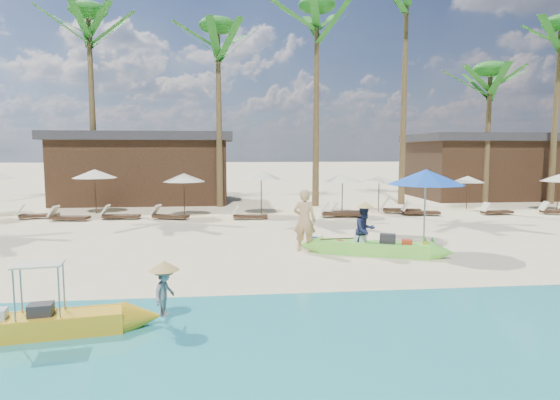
{
  "coord_description": "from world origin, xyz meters",
  "views": [
    {
      "loc": [
        -2.84,
        -12.58,
        3.19
      ],
      "look_at": [
        -1.24,
        2.0,
        1.64
      ],
      "focal_mm": 30.0,
      "sensor_mm": 36.0,
      "label": 1
    }
  ],
  "objects": [
    {
      "name": "palm_6",
      "position": [
        12.84,
        14.52,
        7.05
      ],
      "size": [
        2.08,
        2.08,
        8.51
      ],
      "color": "brown",
      "rests_on": "ground"
    },
    {
      "name": "wet_sand_strip",
      "position": [
        0.0,
        -5.0,
        0.0
      ],
      "size": [
        240.0,
        4.5,
        0.01
      ],
      "primitive_type": "cube",
      "color": "tan",
      "rests_on": "ground"
    },
    {
      "name": "lounger_4_left",
      "position": [
        -7.99,
        9.77,
        0.2
      ],
      "size": [
        1.8,
        0.63,
        0.6
      ],
      "rotation": [
        0.0,
        0.0,
        -0.05
      ],
      "color": "#3A2317",
      "rests_on": "ground"
    },
    {
      "name": "ground",
      "position": [
        0.0,
        0.0,
        0.0
      ],
      "size": [
        240.0,
        240.0,
        0.0
      ],
      "primitive_type": "plane",
      "color": "beige",
      "rests_on": "ground"
    },
    {
      "name": "resort_parasol_5",
      "position": [
        -1.23,
        10.72,
        2.0
      ],
      "size": [
        2.15,
        2.15,
        2.22
      ],
      "color": "#3A2317",
      "rests_on": "ground"
    },
    {
      "name": "palm_7",
      "position": [
        16.57,
        13.68,
        8.99
      ],
      "size": [
        2.08,
        2.08,
        11.08
      ],
      "color": "brown",
      "rests_on": "ground"
    },
    {
      "name": "lounger_6_right",
      "position": [
        2.91,
        10.0,
        0.2
      ],
      "size": [
        1.75,
        0.56,
        0.59
      ],
      "rotation": [
        0.0,
        0.0,
        -0.02
      ],
      "color": "#3A2317",
      "rests_on": "ground"
    },
    {
      "name": "vendor_green",
      "position": [
        1.3,
        1.24,
        0.76
      ],
      "size": [
        0.9,
        0.8,
        1.53
      ],
      "primitive_type": "imported",
      "rotation": [
        0.0,
        0.0,
        0.36
      ],
      "color": "#161E3E",
      "rests_on": "ground"
    },
    {
      "name": "lounger_4_right",
      "position": [
        -5.69,
        9.49,
        0.2
      ],
      "size": [
        1.83,
        1.05,
        0.59
      ],
      "rotation": [
        0.0,
        0.0,
        -0.31
      ],
      "color": "#3A2317",
      "rests_on": "ground"
    },
    {
      "name": "resort_parasol_9",
      "position": [
        14.55,
        10.39,
        1.76
      ],
      "size": [
        1.9,
        1.9,
        1.95
      ],
      "color": "#3A2317",
      "rests_on": "ground"
    },
    {
      "name": "pavilion_west",
      "position": [
        -8.0,
        17.5,
        2.19
      ],
      "size": [
        10.8,
        6.6,
        4.3
      ],
      "color": "#3A2317",
      "rests_on": "ground"
    },
    {
      "name": "palm_5",
      "position": [
        7.45,
        14.38,
        10.82
      ],
      "size": [
        2.08,
        2.08,
        13.6
      ],
      "color": "brown",
      "rests_on": "ground"
    },
    {
      "name": "resort_parasol_8",
      "position": [
        10.12,
        11.63,
        1.65
      ],
      "size": [
        1.77,
        1.77,
        1.83
      ],
      "color": "#3A2317",
      "rests_on": "ground"
    },
    {
      "name": "palm_3",
      "position": [
        -3.36,
        14.27,
        8.58
      ],
      "size": [
        2.08,
        2.08,
        10.52
      ],
      "color": "brown",
      "rests_on": "ground"
    },
    {
      "name": "lounger_9_left",
      "position": [
        13.55,
        9.18,
        0.19
      ],
      "size": [
        1.73,
        0.77,
        0.57
      ],
      "rotation": [
        0.0,
        0.0,
        -0.16
      ],
      "color": "#3A2317",
      "rests_on": "ground"
    },
    {
      "name": "lounger_8_left",
      "position": [
        10.41,
        9.33,
        0.19
      ],
      "size": [
        1.67,
        0.64,
        0.56
      ],
      "rotation": [
        0.0,
        0.0,
        0.09
      ],
      "color": "#3A2317",
      "rests_on": "ground"
    },
    {
      "name": "lounger_7_left",
      "position": [
        5.8,
        10.36,
        0.23
      ],
      "size": [
        2.08,
        1.21,
        0.68
      ],
      "rotation": [
        0.0,
        0.0,
        -0.32
      ],
      "color": "#3A2317",
      "rests_on": "ground"
    },
    {
      "name": "yellow_canoe",
      "position": [
        -6.27,
        -4.43,
        0.21
      ],
      "size": [
        4.93,
        1.1,
        1.28
      ],
      "rotation": [
        0.0,
        0.0,
        0.15
      ],
      "color": "gold",
      "rests_on": "ground"
    },
    {
      "name": "blue_umbrella",
      "position": [
        3.39,
        1.67,
        2.36
      ],
      "size": [
        2.42,
        2.42,
        2.61
      ],
      "color": "#99999E",
      "rests_on": "ground"
    },
    {
      "name": "palm_2",
      "position": [
        -10.45,
        15.08,
        9.18
      ],
      "size": [
        2.08,
        2.08,
        11.33
      ],
      "color": "brown",
      "rests_on": "ground"
    },
    {
      "name": "resort_parasol_6",
      "position": [
        2.76,
        10.09,
        1.85
      ],
      "size": [
        1.99,
        1.99,
        2.05
      ],
      "color": "#3A2317",
      "rests_on": "ground"
    },
    {
      "name": "palm_4",
      "position": [
        2.15,
        14.01,
        9.45
      ],
      "size": [
        2.08,
        2.08,
        11.7
      ],
      "color": "brown",
      "rests_on": "ground"
    },
    {
      "name": "lounger_7_right",
      "position": [
        6.48,
        9.48,
        0.21
      ],
      "size": [
        1.93,
        0.88,
        0.63
      ],
      "rotation": [
        0.0,
        0.0,
        -0.17
      ],
      "color": "#3A2317",
      "rests_on": "ground"
    },
    {
      "name": "resort_parasol_4",
      "position": [
        -5.0,
        10.34,
        1.9
      ],
      "size": [
        2.05,
        2.05,
        2.11
      ],
      "color": "#3A2317",
      "rests_on": "ground"
    },
    {
      "name": "resort_parasol_7",
      "position": [
        4.89,
        10.86,
        1.75
      ],
      "size": [
        1.89,
        1.89,
        1.95
      ],
      "color": "#3A2317",
      "rests_on": "ground"
    },
    {
      "name": "vendor_yellow",
      "position": [
        -4.03,
        -4.12,
        0.64
      ],
      "size": [
        0.53,
        0.67,
        0.92
      ],
      "primitive_type": "imported",
      "rotation": [
        0.0,
        0.0,
        1.21
      ],
      "color": "gray",
      "rests_on": "ground"
    },
    {
      "name": "green_canoe",
      "position": [
        1.56,
        1.14,
        0.22
      ],
      "size": [
        5.02,
        2.21,
        0.67
      ],
      "rotation": [
        0.0,
        0.0,
        -0.37
      ],
      "color": "#74EA47",
      "rests_on": "ground"
    },
    {
      "name": "lounger_6_left",
      "position": [
        2.4,
        9.31,
        0.23
      ],
      "size": [
        2.04,
        0.8,
        0.68
      ],
      "rotation": [
        0.0,
        0.0,
        -0.09
      ],
      "color": "#3A2317",
      "rests_on": "ground"
    },
    {
      "name": "lounger_3_left",
      "position": [
        -11.89,
        10.38,
        0.21
      ],
      "size": [
        1.92,
        1.06,
        0.62
      ],
      "rotation": [
        0.0,
        0.0,
        0.29
      ],
      "color": "#3A2317",
      "rests_on": "ground"
    },
    {
      "name": "pavilion_east",
      "position": [
        14.0,
        17.5,
        2.2
      ],
      "size": [
        8.8,
        6.6,
        4.3
      ],
      "color": "#3A2317",
      "rests_on": "ground"
    },
    {
      "name": "tourist",
      "position": [
        -0.48,
        1.88,
        1.0
      ],
      "size": [
        0.85,
        0.71,
        1.99
      ],
      "primitive_type": "imported",
      "rotation": [
        0.0,
        0.0,
        2.76
      ],
      "color": "tan",
      "rests_on": "ground"
    },
    {
      "name": "resort_parasol_3",
      "position": [
        -9.59,
        11.94,
        2.03
      ],
      "size": [
        2.19,
        2.19,
        2.25
      ],
      "color": "#3A2317",
      "rests_on": "ground"
    },
    {
      "name": "lounger_5_left",
      "position": [
        -1.98,
        9.13,
        0.19
      ],
      "size": [
        1.71,
        0.61,
        0.57
      ],
      "rotation": [
        0.0,
        0.0,
        -0.06
      ],
      "color": "#3A2317",
      "rests_on": "ground"
    },
    {
      "name": "lounger_3_right",
      "position": [
        -10.22,
        9.5,
        0.21
      ],
      "size": [
        1.87,
        0.81,
        0.61
      ],
      "rotation": [
        0.0,
        0.0,
        -0.14
      ],
      "color": "#3A2317",
      "rests_on": "ground"
    }
  ]
}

